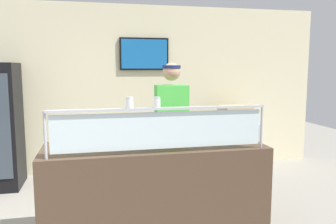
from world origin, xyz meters
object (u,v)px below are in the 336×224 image
object	(u,v)px
worker_figure	(172,127)
pizza_server	(174,139)
pizza_box_stack	(235,114)
pizza_tray	(171,140)
pepper_flake_shaker	(157,103)
parmesan_shaker	(130,103)

from	to	relation	value
worker_figure	pizza_server	bearing A→B (deg)	-101.69
pizza_server	pizza_box_stack	world-z (taller)	pizza_box_stack
pizza_tray	pizza_box_stack	size ratio (longest dim) A/B	0.96
pepper_flake_shaker	pizza_box_stack	world-z (taller)	pepper_flake_shaker
pizza_box_stack	pepper_flake_shaker	bearing A→B (deg)	-127.63
pizza_tray	pizza_box_stack	xyz separation A→B (m)	(1.48, 1.79, -0.02)
pizza_tray	pizza_box_stack	bearing A→B (deg)	50.40
pizza_server	pizza_box_stack	bearing A→B (deg)	39.97
pizza_server	parmesan_shaker	xyz separation A→B (m)	(-0.48, -0.40, 0.41)
pizza_server	parmesan_shaker	world-z (taller)	parmesan_shaker
parmesan_shaker	pepper_flake_shaker	size ratio (longest dim) A/B	1.05
pizza_tray	worker_figure	world-z (taller)	worker_figure
worker_figure	parmesan_shaker	bearing A→B (deg)	-121.29
pizza_tray	pepper_flake_shaker	size ratio (longest dim) A/B	4.96
pepper_flake_shaker	pizza_box_stack	size ratio (longest dim) A/B	0.19
pizza_server	pizza_tray	bearing A→B (deg)	126.09
pizza_tray	pizza_server	world-z (taller)	pizza_server
pizza_tray	parmesan_shaker	bearing A→B (deg)	-137.83
worker_figure	pizza_box_stack	xyz separation A→B (m)	(1.33, 1.21, -0.05)
pepper_flake_shaker	worker_figure	bearing A→B (deg)	69.82
pepper_flake_shaker	pizza_tray	bearing A→B (deg)	62.10
parmesan_shaker	worker_figure	distance (m)	1.23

